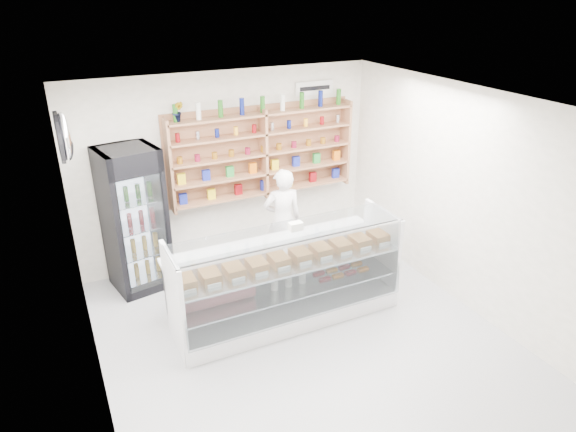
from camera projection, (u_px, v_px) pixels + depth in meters
room at (307, 235)px, 5.51m from camera, size 5.00×5.00×5.00m
display_counter at (286, 293)px, 6.40m from camera, size 2.83×0.84×1.23m
shop_worker at (283, 220)px, 7.39m from camera, size 0.61×0.46×1.53m
drinks_cooler at (134, 220)px, 6.84m from camera, size 0.83×0.82×1.99m
wall_shelving at (264, 153)px, 7.54m from camera, size 2.84×0.28×1.33m
potted_plant at (178, 112)px, 6.76m from camera, size 0.18×0.16×0.27m
security_mirror at (65, 137)px, 5.20m from camera, size 0.15×0.50×0.50m
wall_sign at (314, 88)px, 7.66m from camera, size 0.62×0.03×0.20m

